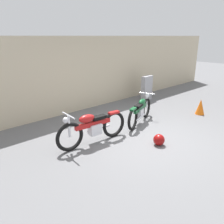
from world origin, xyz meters
TOP-DOWN VIEW (x-y plane):
  - ground_plane at (0.00, 0.00)m, footprint 40.00×40.00m
  - building_wall at (0.00, 3.51)m, footprint 18.00×0.30m
  - stone_marker at (3.17, 2.57)m, footprint 0.64×0.27m
  - helmet at (-0.11, -0.44)m, footprint 0.30×0.30m
  - traffic_cone at (3.02, 0.01)m, footprint 0.32×0.32m
  - motorcycle_red at (-1.29, 0.81)m, footprint 2.10×0.59m
  - motorcycle_green at (0.77, 0.93)m, footprint 1.85×0.85m

SIDE VIEW (x-z plane):
  - ground_plane at x=0.00m, z-range 0.00..0.00m
  - helmet at x=-0.11m, z-range 0.00..0.30m
  - traffic_cone at x=3.02m, z-range 0.00..0.55m
  - motorcycle_green at x=0.77m, z-range -0.02..0.85m
  - motorcycle_red at x=-1.29m, z-range -0.02..0.92m
  - stone_marker at x=3.17m, z-range 0.00..1.06m
  - building_wall at x=0.00m, z-range 0.00..2.70m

